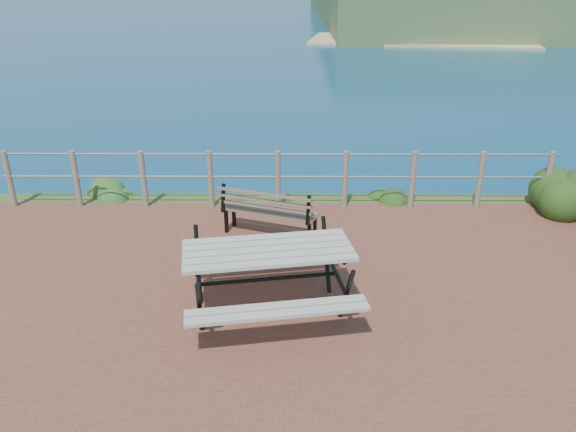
# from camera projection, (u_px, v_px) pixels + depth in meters

# --- Properties ---
(ground) EXTENTS (10.00, 7.00, 0.12)m
(ground) POSITION_uv_depth(u_px,v_px,m) (272.00, 317.00, 6.72)
(ground) COLOR brown
(ground) RESTS_ON ground
(safety_railing) EXTENTS (9.40, 0.10, 1.00)m
(safety_railing) POSITION_uv_depth(u_px,v_px,m) (278.00, 177.00, 9.55)
(safety_railing) COLOR #6B5B4C
(safety_railing) RESTS_ON ground
(picnic_table) EXTENTS (2.07, 1.69, 0.83)m
(picnic_table) POSITION_uv_depth(u_px,v_px,m) (268.00, 273.00, 6.63)
(picnic_table) COLOR #A5A194
(picnic_table) RESTS_ON ground
(park_bench) EXTENTS (1.51, 0.85, 0.83)m
(park_bench) POSITION_uv_depth(u_px,v_px,m) (270.00, 204.00, 8.51)
(park_bench) COLOR brown
(park_bench) RESTS_ON ground
(shrub_right_edge) EXTENTS (1.15, 1.15, 1.64)m
(shrub_right_edge) POSITION_uv_depth(u_px,v_px,m) (574.00, 213.00, 9.55)
(shrub_right_edge) COLOR #1A4214
(shrub_right_edge) RESTS_ON ground
(shrub_lip_west) EXTENTS (0.67, 0.67, 0.37)m
(shrub_lip_west) POSITION_uv_depth(u_px,v_px,m) (113.00, 195.00, 10.30)
(shrub_lip_west) COLOR #22531F
(shrub_lip_west) RESTS_ON ground
(shrub_lip_east) EXTENTS (0.70, 0.70, 0.42)m
(shrub_lip_east) POSITION_uv_depth(u_px,v_px,m) (389.00, 200.00, 10.11)
(shrub_lip_east) COLOR #1A4214
(shrub_lip_east) RESTS_ON ground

